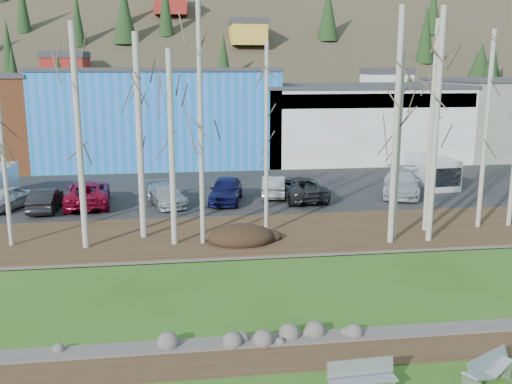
{
  "coord_description": "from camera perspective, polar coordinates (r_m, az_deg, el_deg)",
  "views": [
    {
      "loc": [
        -4.44,
        -12.99,
        8.36
      ],
      "look_at": [
        -0.82,
        13.43,
        2.5
      ],
      "focal_mm": 40.0,
      "sensor_mm": 36.0,
      "label": 1
    }
  ],
  "objects": [
    {
      "name": "car_2",
      "position": [
        35.86,
        -16.5,
        -0.11
      ],
      "size": [
        3.12,
        5.77,
        1.54
      ],
      "primitive_type": "imported",
      "rotation": [
        0.0,
        0.0,
        3.25
      ],
      "color": "maroon",
      "rests_on": "parking_lot"
    },
    {
      "name": "parking_lot",
      "position": [
        39.13,
        -1.11,
        0.17
      ],
      "size": [
        80.0,
        14.0,
        0.14
      ],
      "primitive_type": "cube",
      "color": "black",
      "rests_on": "ground"
    },
    {
      "name": "dirt_mound",
      "position": [
        27.35,
        -1.5,
        -4.39
      ],
      "size": [
        3.19,
        2.25,
        0.63
      ],
      "primitive_type": "ellipsoid",
      "color": "black",
      "rests_on": "far_bank"
    },
    {
      "name": "birch_4",
      "position": [
        26.47,
        -8.43,
        4.22
      ],
      "size": [
        0.28,
        0.28,
        9.02
      ],
      "color": "#B8B2A7",
      "rests_on": "far_bank"
    },
    {
      "name": "birch_2",
      "position": [
        27.84,
        -11.56,
        5.32
      ],
      "size": [
        0.31,
        0.31,
        9.8
      ],
      "color": "#B8B2A7",
      "rests_on": "far_bank"
    },
    {
      "name": "car_4",
      "position": [
        35.34,
        -3.04,
        0.21
      ],
      "size": [
        2.66,
        4.8,
        1.54
      ],
      "primitive_type": "imported",
      "rotation": [
        0.0,
        0.0,
        -0.19
      ],
      "color": "#111244",
      "rests_on": "parking_lot"
    },
    {
      "name": "near_bank_rocks",
      "position": [
        18.67,
        7.03,
        -14.32
      ],
      "size": [
        80.0,
        0.8,
        0.5
      ],
      "primitive_type": null,
      "color": "#47423D",
      "rests_on": "ground"
    },
    {
      "name": "car_1",
      "position": [
        35.37,
        -20.31,
        -0.72
      ],
      "size": [
        1.5,
        4.08,
        1.33
      ],
      "primitive_type": "imported",
      "rotation": [
        0.0,
        0.0,
        3.16
      ],
      "color": "black",
      "rests_on": "parking_lot"
    },
    {
      "name": "birch_5",
      "position": [
        27.94,
        1.05,
        5.2
      ],
      "size": [
        0.2,
        0.2,
        9.42
      ],
      "color": "#B8B2A7",
      "rests_on": "far_bank"
    },
    {
      "name": "birch_11",
      "position": [
        27.9,
        17.55,
        6.14
      ],
      "size": [
        0.27,
        0.27,
        10.89
      ],
      "color": "#B8B2A7",
      "rests_on": "far_bank"
    },
    {
      "name": "birch_3",
      "position": [
        26.29,
        -5.58,
        7.25
      ],
      "size": [
        0.22,
        0.22,
        11.76
      ],
      "color": "#B8B2A7",
      "rests_on": "far_bank"
    },
    {
      "name": "hillside",
      "position": [
        97.52,
        -5.41,
        17.73
      ],
      "size": [
        160.0,
        72.0,
        35.0
      ],
      "primitive_type": null,
      "color": "#362F21",
      "rests_on": "ground"
    },
    {
      "name": "bench_intact",
      "position": [
        15.81,
        10.51,
        -17.85
      ],
      "size": [
        1.83,
        0.64,
        0.9
      ],
      "rotation": [
        0.0,
        0.0,
        0.05
      ],
      "color": "#ACAEB2",
      "rests_on": "ground"
    },
    {
      "name": "birch_10",
      "position": [
        31.33,
        22.0,
        5.65
      ],
      "size": [
        0.23,
        0.23,
        10.03
      ],
      "color": "#B8B2A7",
      "rests_on": "far_bank"
    },
    {
      "name": "dirt_strip",
      "position": [
        17.8,
        7.88,
        -15.69
      ],
      "size": [
        80.0,
        1.8,
        0.03
      ],
      "primitive_type": "cube",
      "color": "#382616",
      "rests_on": "ground"
    },
    {
      "name": "building_white",
      "position": [
        54.73,
        9.79,
        7.03
      ],
      "size": [
        18.36,
        12.24,
        6.8
      ],
      "color": "beige",
      "rests_on": "ground"
    },
    {
      "name": "river",
      "position": [
        22.3,
        4.33,
        -9.67
      ],
      "size": [
        80.0,
        8.0,
        0.9
      ],
      "primitive_type": null,
      "color": "black",
      "rests_on": "ground"
    },
    {
      "name": "van_white",
      "position": [
        41.82,
        17.26,
        1.94
      ],
      "size": [
        2.22,
        4.83,
        2.07
      ],
      "rotation": [
        0.0,
        0.0,
        0.05
      ],
      "color": "silver",
      "rests_on": "parking_lot"
    },
    {
      "name": "birch_7",
      "position": [
        27.14,
        13.82,
        6.19
      ],
      "size": [
        0.27,
        0.27,
        10.89
      ],
      "color": "#B8B2A7",
      "rests_on": "far_bank"
    },
    {
      "name": "birch_0",
      "position": [
        26.79,
        -17.29,
        5.11
      ],
      "size": [
        0.28,
        0.28,
        10.14
      ],
      "color": "#B8B2A7",
      "rests_on": "far_bank"
    },
    {
      "name": "birch_6",
      "position": [
        27.85,
        14.07,
        4.21
      ],
      "size": [
        0.19,
        0.19,
        8.85
      ],
      "color": "#B8B2A7",
      "rests_on": "far_bank"
    },
    {
      "name": "car_3",
      "position": [
        35.05,
        -8.99,
        -0.25
      ],
      "size": [
        2.93,
        4.73,
        1.28
      ],
      "primitive_type": "imported",
      "rotation": [
        0.0,
        0.0,
        0.28
      ],
      "color": "#9EA2A6",
      "rests_on": "parking_lot"
    },
    {
      "name": "seagull",
      "position": [
        16.79,
        7.86,
        -17.01
      ],
      "size": [
        0.38,
        0.18,
        0.27
      ],
      "rotation": [
        0.0,
        0.0,
        0.04
      ],
      "color": "gold",
      "rests_on": "ground"
    },
    {
      "name": "car_6",
      "position": [
        36.23,
        4.36,
        0.46
      ],
      "size": [
        2.97,
        5.6,
        1.5
      ],
      "primitive_type": "imported",
      "rotation": [
        0.0,
        0.0,
        3.23
      ],
      "color": "#2A2B2D",
      "rests_on": "parking_lot"
    },
    {
      "name": "car_0",
      "position": [
        36.74,
        -23.51,
        -0.43
      ],
      "size": [
        3.12,
        4.55,
        1.44
      ],
      "primitive_type": "imported",
      "rotation": [
        0.0,
        0.0,
        2.77
      ],
      "color": "silver",
      "rests_on": "parking_lot"
    },
    {
      "name": "birch_1",
      "position": [
        28.37,
        -24.04,
        4.15
      ],
      "size": [
        0.2,
        0.2,
        9.34
      ],
      "color": "#B8B2A7",
      "rests_on": "far_bank"
    },
    {
      "name": "far_bank",
      "position": [
        29.05,
        1.32,
        -4.18
      ],
      "size": [
        80.0,
        7.0,
        0.15
      ],
      "primitive_type": "cube",
      "color": "#382616",
      "rests_on": "ground"
    },
    {
      "name": "building_blue",
      "position": [
        52.18,
        -9.57,
        7.61
      ],
      "size": [
        20.4,
        12.24,
        8.3
      ],
      "color": "#156FBC",
      "rests_on": "ground"
    },
    {
      "name": "far_bank_rocks",
      "position": [
        26.07,
        2.44,
        -6.32
      ],
      "size": [
        80.0,
        0.8,
        0.46
      ],
      "primitive_type": null,
      "color": "#47423D",
      "rests_on": "ground"
    },
    {
      "name": "bench_damaged",
      "position": [
        17.25,
        22.13,
        -16.12
      ],
      "size": [
        1.77,
        1.3,
        0.77
      ],
      "rotation": [
        0.0,
        0.0,
        0.5
      ],
      "color": "#ACAEB2",
      "rests_on": "ground"
    },
    {
      "name": "car_5",
      "position": [
        36.95,
        1.75,
        0.61
      ],
      "size": [
        2.1,
        4.28,
        1.35
      ],
      "primitive_type": "imported",
      "rotation": [
        0.0,
        0.0,
        2.97
      ],
      "color": "#ABABAD",
      "rests_on": "parking_lot"
    },
    {
      "name": "birch_8",
      "position": [
        29.72,
        17.13,
        6.11
      ],
      "size": [
        0.26,
        0.26,
        10.47
      ],
      "color": "#B8B2A7",
      "rests_on": "far_bank"
    },
    {
      "name": "car_7",
      "position": [
        38.49,
        14.33,
        0.9
      ],
      "size": [
        4.12,
        5.96,
        1.6
      ],
      "primitive_type": "imported",
      "rotation": [
        0.0,
        0.0,
        -0.38
      ],
      "color": "#BDBDBF",
      "rests_on": "parking_lot"
    }
  ]
}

